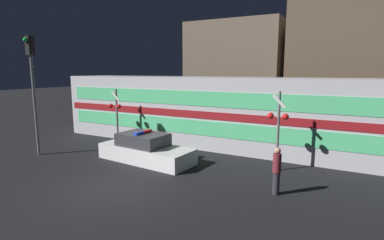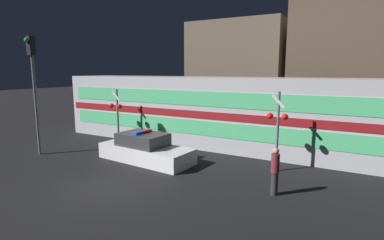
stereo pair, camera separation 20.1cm
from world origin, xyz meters
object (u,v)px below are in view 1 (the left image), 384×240
train (231,113)px  crossing_signal_near (278,124)px  pedestrian (277,171)px  police_car (146,150)px  traffic_light_corner (32,76)px

train → crossing_signal_near: 4.41m
pedestrian → crossing_signal_near: crossing_signal_near is taller
train → crossing_signal_near: bearing=-42.7°
police_car → train: bearing=64.9°
train → crossing_signal_near: (3.24, -2.99, 0.12)m
pedestrian → traffic_light_corner: 12.21m
crossing_signal_near → traffic_light_corner: traffic_light_corner is taller
police_car → traffic_light_corner: bearing=-156.9°
pedestrian → traffic_light_corner: (-11.78, -0.76, 3.13)m
pedestrian → crossing_signal_near: 2.80m
traffic_light_corner → pedestrian: bearing=3.7°
police_car → pedestrian: size_ratio=2.87×
police_car → traffic_light_corner: (-5.42, -1.78, 3.46)m
train → traffic_light_corner: (-7.98, -6.21, 2.05)m
crossing_signal_near → traffic_light_corner: 11.83m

